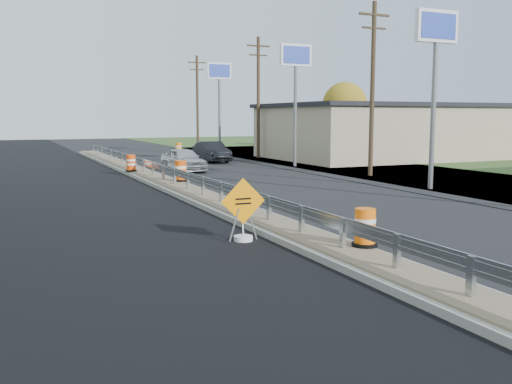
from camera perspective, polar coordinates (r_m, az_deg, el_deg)
name	(u,v)px	position (r m, az deg, el deg)	size (l,w,h in m)	color
ground	(243,216)	(18.87, -1.31, -2.46)	(140.00, 140.00, 0.00)	black
milled_overlay	(69,189)	(27.46, -18.15, 0.33)	(7.20, 120.00, 0.01)	black
median	(175,186)	(26.33, -8.13, 0.56)	(1.60, 55.00, 0.23)	gray
guardrail	(169,171)	(27.22, -8.74, 2.09)	(0.10, 46.15, 0.72)	silver
retail_building_near	(388,131)	(46.64, 13.05, 5.99)	(18.50, 12.50, 4.27)	tan
pylon_sign_south	(436,43)	(27.01, 17.56, 14.01)	(2.20, 0.30, 7.90)	slate
pylon_sign_mid	(296,67)	(37.70, 3.98, 12.40)	(2.20, 0.30, 7.90)	slate
pylon_sign_north	(219,79)	(50.44, -3.71, 11.18)	(2.20, 0.30, 7.90)	slate
utility_pole_smid	(372,86)	(32.19, 11.57, 10.35)	(1.90, 0.26, 9.40)	#473523
utility_pole_nmid	(258,95)	(45.21, 0.23, 9.66)	(1.90, 0.26, 9.40)	#473523
utility_pole_north	(197,100)	(59.18, -5.88, 9.13)	(1.90, 0.26, 9.40)	#473523
tree_far_yellow	(345,104)	(60.99, 8.86, 8.66)	(4.62, 4.62, 6.86)	#473523
caution_sign	(243,225)	(15.09, -1.29, -3.35)	(1.23, 0.51, 1.69)	white
barrel_median_near	(365,228)	(13.74, 10.84, -3.57)	(0.62, 0.62, 0.90)	black
barrel_median_mid	(181,171)	(27.24, -7.55, 2.06)	(0.67, 0.67, 0.98)	black
barrel_median_far	(131,163)	(32.70, -12.40, 2.81)	(0.63, 0.63, 0.92)	black
barrel_shoulder_far	(179,149)	(50.68, -7.75, 4.32)	(0.68, 0.68, 0.99)	black
car_silver	(184,160)	(34.56, -7.26, 3.24)	(1.68, 4.17, 1.42)	silver
car_dark_mid	(212,152)	(41.63, -4.45, 4.04)	(1.57, 4.49, 1.48)	black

